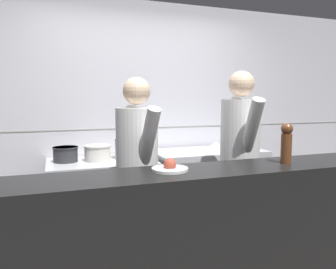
{
  "coord_description": "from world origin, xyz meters",
  "views": [
    {
      "loc": [
        -1.0,
        -2.18,
        1.5
      ],
      "look_at": [
        0.03,
        0.76,
        1.15
      ],
      "focal_mm": 35.0,
      "sensor_mm": 36.0,
      "label": 1
    }
  ],
  "objects_px": {
    "chef_head_cook": "(137,169)",
    "chef_sous": "(240,157)",
    "oven_range": "(102,201)",
    "chefs_knife": "(226,150)",
    "mixing_bowl_steel": "(216,146)",
    "stock_pot": "(66,154)",
    "pepper_mill": "(286,142)",
    "plated_dish_main": "(170,168)",
    "braising_pot": "(130,148)",
    "sauce_pot": "(97,152)"
  },
  "relations": [
    {
      "from": "chef_head_cook",
      "to": "chef_sous",
      "type": "bearing_deg",
      "value": -8.84
    },
    {
      "from": "oven_range",
      "to": "chefs_knife",
      "type": "relative_size",
      "value": 3.17
    },
    {
      "from": "oven_range",
      "to": "mixing_bowl_steel",
      "type": "height_order",
      "value": "mixing_bowl_steel"
    },
    {
      "from": "stock_pot",
      "to": "pepper_mill",
      "type": "height_order",
      "value": "pepper_mill"
    },
    {
      "from": "mixing_bowl_steel",
      "to": "plated_dish_main",
      "type": "relative_size",
      "value": 1.27
    },
    {
      "from": "braising_pot",
      "to": "chef_head_cook",
      "type": "xyz_separation_m",
      "value": [
        -0.13,
        -0.83,
        -0.04
      ]
    },
    {
      "from": "chef_head_cook",
      "to": "pepper_mill",
      "type": "bearing_deg",
      "value": -46.23
    },
    {
      "from": "braising_pot",
      "to": "chef_sous",
      "type": "bearing_deg",
      "value": -44.54
    },
    {
      "from": "sauce_pot",
      "to": "braising_pot",
      "type": "height_order",
      "value": "braising_pot"
    },
    {
      "from": "sauce_pot",
      "to": "plated_dish_main",
      "type": "xyz_separation_m",
      "value": [
        0.27,
        -1.43,
        0.11
      ]
    },
    {
      "from": "chefs_knife",
      "to": "chef_head_cook",
      "type": "relative_size",
      "value": 0.2
    },
    {
      "from": "oven_range",
      "to": "pepper_mill",
      "type": "relative_size",
      "value": 3.74
    },
    {
      "from": "stock_pot",
      "to": "sauce_pot",
      "type": "bearing_deg",
      "value": -6.61
    },
    {
      "from": "chefs_knife",
      "to": "pepper_mill",
      "type": "xyz_separation_m",
      "value": [
        -0.31,
        -1.39,
        0.28
      ]
    },
    {
      "from": "braising_pot",
      "to": "plated_dish_main",
      "type": "height_order",
      "value": "plated_dish_main"
    },
    {
      "from": "mixing_bowl_steel",
      "to": "chef_head_cook",
      "type": "height_order",
      "value": "chef_head_cook"
    },
    {
      "from": "sauce_pot",
      "to": "pepper_mill",
      "type": "height_order",
      "value": "pepper_mill"
    },
    {
      "from": "sauce_pot",
      "to": "chef_sous",
      "type": "bearing_deg",
      "value": -34.32
    },
    {
      "from": "oven_range",
      "to": "pepper_mill",
      "type": "height_order",
      "value": "pepper_mill"
    },
    {
      "from": "chef_sous",
      "to": "sauce_pot",
      "type": "bearing_deg",
      "value": 152.58
    },
    {
      "from": "sauce_pot",
      "to": "chef_sous",
      "type": "xyz_separation_m",
      "value": [
        1.17,
        -0.8,
        0.02
      ]
    },
    {
      "from": "braising_pot",
      "to": "chefs_knife",
      "type": "bearing_deg",
      "value": -6.02
    },
    {
      "from": "plated_dish_main",
      "to": "chef_head_cook",
      "type": "distance_m",
      "value": 0.63
    },
    {
      "from": "braising_pot",
      "to": "mixing_bowl_steel",
      "type": "bearing_deg",
      "value": -3.02
    },
    {
      "from": "oven_range",
      "to": "stock_pot",
      "type": "distance_m",
      "value": 0.62
    },
    {
      "from": "plated_dish_main",
      "to": "chef_sous",
      "type": "bearing_deg",
      "value": 35.03
    },
    {
      "from": "plated_dish_main",
      "to": "stock_pot",
      "type": "bearing_deg",
      "value": 111.62
    },
    {
      "from": "stock_pot",
      "to": "chef_head_cook",
      "type": "relative_size",
      "value": 0.15
    },
    {
      "from": "oven_range",
      "to": "chef_head_cook",
      "type": "height_order",
      "value": "chef_head_cook"
    },
    {
      "from": "oven_range",
      "to": "braising_pot",
      "type": "bearing_deg",
      "value": 5.84
    },
    {
      "from": "chefs_knife",
      "to": "chef_sous",
      "type": "xyz_separation_m",
      "value": [
        -0.25,
        -0.7,
        0.06
      ]
    },
    {
      "from": "oven_range",
      "to": "sauce_pot",
      "type": "bearing_deg",
      "value": 155.96
    },
    {
      "from": "braising_pot",
      "to": "pepper_mill",
      "type": "xyz_separation_m",
      "value": [
        0.78,
        -1.5,
        0.22
      ]
    },
    {
      "from": "mixing_bowl_steel",
      "to": "chefs_knife",
      "type": "relative_size",
      "value": 0.88
    },
    {
      "from": "stock_pot",
      "to": "chefs_knife",
      "type": "bearing_deg",
      "value": -4.41
    },
    {
      "from": "chef_sous",
      "to": "pepper_mill",
      "type": "bearing_deg",
      "value": -87.56
    },
    {
      "from": "chefs_knife",
      "to": "plated_dish_main",
      "type": "bearing_deg",
      "value": -130.82
    },
    {
      "from": "chefs_knife",
      "to": "pepper_mill",
      "type": "bearing_deg",
      "value": -102.39
    },
    {
      "from": "sauce_pot",
      "to": "pepper_mill",
      "type": "distance_m",
      "value": 1.88
    },
    {
      "from": "sauce_pot",
      "to": "plated_dish_main",
      "type": "relative_size",
      "value": 1.19
    },
    {
      "from": "chef_head_cook",
      "to": "sauce_pot",
      "type": "bearing_deg",
      "value": 94.92
    },
    {
      "from": "stock_pot",
      "to": "mixing_bowl_steel",
      "type": "xyz_separation_m",
      "value": [
        1.64,
        -0.07,
        0.01
      ]
    },
    {
      "from": "pepper_mill",
      "to": "chef_head_cook",
      "type": "distance_m",
      "value": 1.16
    },
    {
      "from": "sauce_pot",
      "to": "pepper_mill",
      "type": "relative_size",
      "value": 0.97
    },
    {
      "from": "mixing_bowl_steel",
      "to": "chef_head_cook",
      "type": "relative_size",
      "value": 0.18
    },
    {
      "from": "braising_pot",
      "to": "chef_sous",
      "type": "xyz_separation_m",
      "value": [
        0.83,
        -0.82,
        -0.0
      ]
    },
    {
      "from": "sauce_pot",
      "to": "braising_pot",
      "type": "bearing_deg",
      "value": 2.72
    },
    {
      "from": "plated_dish_main",
      "to": "chef_head_cook",
      "type": "height_order",
      "value": "chef_head_cook"
    },
    {
      "from": "mixing_bowl_steel",
      "to": "chef_head_cook",
      "type": "xyz_separation_m",
      "value": [
        -1.12,
        -0.78,
        -0.03
      ]
    },
    {
      "from": "mixing_bowl_steel",
      "to": "chefs_knife",
      "type": "bearing_deg",
      "value": -34.08
    }
  ]
}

